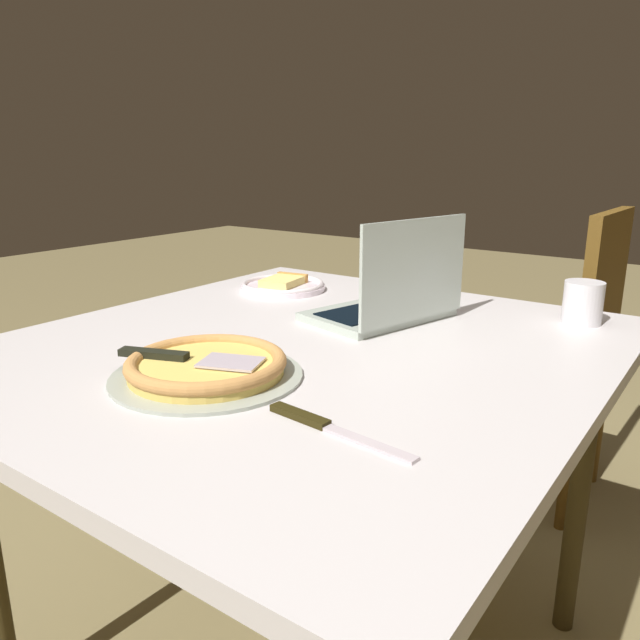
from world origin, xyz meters
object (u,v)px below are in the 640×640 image
at_px(table_knife, 324,425).
at_px(pizza_tray, 206,367).
at_px(dining_table, 305,374).
at_px(drink_cup, 583,302).
at_px(laptop, 390,299).
at_px(chair_near, 563,341).
at_px(pizza_plate, 283,285).

bearing_deg(table_knife, pizza_tray, 80.80).
height_order(dining_table, drink_cup, drink_cup).
relative_size(dining_table, laptop, 3.39).
bearing_deg(chair_near, drink_cup, -164.01).
bearing_deg(chair_near, table_knife, -179.44).
distance_m(pizza_plate, pizza_tray, 0.67).
bearing_deg(pizza_tray, laptop, -8.97).
xyz_separation_m(dining_table, pizza_tray, (-0.25, 0.02, 0.09)).
bearing_deg(laptop, dining_table, 165.85).
height_order(pizza_tray, drink_cup, drink_cup).
height_order(laptop, chair_near, laptop).
bearing_deg(chair_near, dining_table, 167.05).
distance_m(laptop, pizza_plate, 0.41).
bearing_deg(laptop, drink_cup, -56.83).
distance_m(laptop, pizza_tray, 0.49).
bearing_deg(laptop, pizza_tray, 171.03).
bearing_deg(table_knife, drink_cup, -11.57).
bearing_deg(table_knife, pizza_plate, 42.63).
height_order(pizza_plate, chair_near, chair_near).
height_order(drink_cup, chair_near, chair_near).
distance_m(pizza_plate, table_knife, 0.87).
xyz_separation_m(dining_table, chair_near, (1.05, -0.24, -0.16)).
bearing_deg(laptop, table_knife, -159.70).
height_order(dining_table, table_knife, table_knife).
relative_size(pizza_plate, table_knife, 0.93).
distance_m(dining_table, laptop, 0.27).
bearing_deg(pizza_plate, laptop, -105.44).
distance_m(drink_cup, chair_near, 0.67).
bearing_deg(dining_table, table_knife, -139.12).
bearing_deg(dining_table, chair_near, -12.95).
bearing_deg(drink_cup, pizza_plate, 99.31).
xyz_separation_m(laptop, chair_near, (0.82, -0.18, -0.27)).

